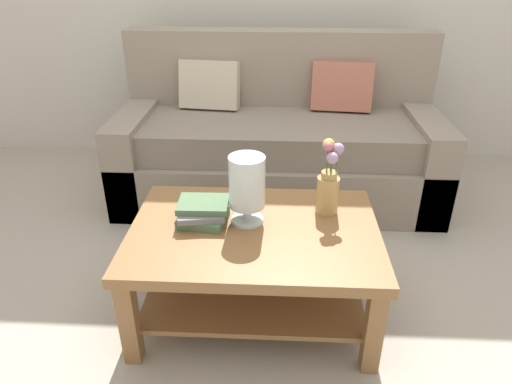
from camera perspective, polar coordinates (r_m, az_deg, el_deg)
ground_plane at (r=2.58m, az=2.22°, el=-8.97°), size 10.00×10.00×0.00m
couch at (r=3.19m, az=2.71°, el=6.09°), size 2.10×0.90×1.06m
coffee_table at (r=2.10m, az=-0.31°, el=-7.41°), size 1.09×0.76×0.46m
book_stack_main at (r=2.07m, az=-6.59°, el=-2.46°), size 0.23×0.21×0.09m
glass_hurricane_vase at (r=1.99m, az=-1.10°, el=0.93°), size 0.16×0.16×0.31m
flower_pitcher at (r=2.10m, az=8.93°, el=1.02°), size 0.11×0.11×0.36m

